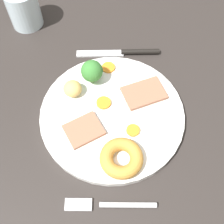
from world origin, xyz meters
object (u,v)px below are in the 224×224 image
object	(u,v)px
meat_slice_under	(144,93)
carrot_coin_side	(108,67)
yorkshire_pudding	(121,158)
dinner_plate	(112,116)
fork	(108,205)
knife	(125,52)
water_glass	(24,8)
carrot_coin_front	(133,130)
broccoli_floret	(92,71)
roast_potato_left	(73,89)
meat_slice_main	(84,130)
carrot_coin_back	(104,103)

from	to	relation	value
meat_slice_under	carrot_coin_side	size ratio (longest dim) A/B	2.87
yorkshire_pudding	carrot_coin_side	size ratio (longest dim) A/B	2.72
dinner_plate	fork	size ratio (longest dim) A/B	1.82
fork	knife	size ratio (longest dim) A/B	0.82
dinner_plate	carrot_coin_side	size ratio (longest dim) A/B	9.94
knife	fork	bearing A→B (deg)	82.40
dinner_plate	water_glass	size ratio (longest dim) A/B	3.17
meat_slice_under	carrot_coin_side	xyz separation A→B (cm)	(6.26, 7.48, -0.19)
carrot_coin_front	broccoli_floret	xyz separation A→B (cm)	(11.35, 8.49, 2.57)
knife	broccoli_floret	bearing A→B (deg)	48.53
roast_potato_left	fork	xyz separation A→B (cm)	(-21.30, -8.19, -2.46)
carrot_coin_front	carrot_coin_side	size ratio (longest dim) A/B	0.89
yorkshire_pudding	carrot_coin_front	distance (cm)	6.29
dinner_plate	yorkshire_pudding	xyz separation A→B (cm)	(-9.17, -2.13, 1.88)
carrot_coin_front	water_glass	world-z (taller)	water_glass
roast_potato_left	carrot_coin_front	world-z (taller)	roast_potato_left
roast_potato_left	yorkshire_pudding	bearing A→B (deg)	-143.65
carrot_coin_side	yorkshire_pudding	bearing A→B (deg)	-170.27
meat_slice_main	broccoli_floret	distance (cm)	12.11
roast_potato_left	fork	distance (cm)	22.95
dinner_plate	roast_potato_left	bearing A→B (deg)	60.03
knife	carrot_coin_front	bearing A→B (deg)	91.38
dinner_plate	carrot_coin_front	xyz separation A→B (cm)	(-3.27, -4.07, 0.93)
knife	carrot_coin_back	bearing A→B (deg)	70.54
yorkshire_pudding	roast_potato_left	bearing A→B (deg)	36.35
water_glass	carrot_coin_side	bearing A→B (deg)	-124.41
water_glass	broccoli_floret	bearing A→B (deg)	-134.78
dinner_plate	knife	world-z (taller)	dinner_plate
meat_slice_main	fork	size ratio (longest dim) A/B	0.43
broccoli_floret	fork	bearing A→B (deg)	-169.52
broccoli_floret	knife	distance (cm)	11.42
meat_slice_main	yorkshire_pudding	bearing A→B (deg)	-127.05
meat_slice_main	carrot_coin_front	xyz separation A→B (cm)	(0.51, -9.09, -0.17)
knife	meat_slice_main	bearing A→B (deg)	66.54
roast_potato_left	carrot_coin_front	bearing A→B (deg)	-123.14
meat_slice_under	carrot_coin_front	xyz separation A→B (cm)	(-8.30, 2.03, -0.17)
roast_potato_left	carrot_coin_back	size ratio (longest dim) A/B	1.28
carrot_coin_front	fork	world-z (taller)	carrot_coin_front
broccoli_floret	water_glass	world-z (taller)	water_glass
dinner_plate	broccoli_floret	bearing A→B (deg)	28.69
yorkshire_pudding	dinner_plate	bearing A→B (deg)	13.07
water_glass	carrot_coin_back	bearing A→B (deg)	-138.84
yorkshire_pudding	fork	bearing A→B (deg)	165.26
meat_slice_main	carrot_coin_front	distance (cm)	9.11
carrot_coin_side	knife	world-z (taller)	carrot_coin_side
yorkshire_pudding	meat_slice_main	bearing A→B (deg)	52.95
meat_slice_under	knife	world-z (taller)	meat_slice_under
dinner_plate	carrot_coin_back	distance (cm)	3.15
carrot_coin_side	water_glass	distance (cm)	24.74
dinner_plate	yorkshire_pudding	world-z (taller)	yorkshire_pudding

